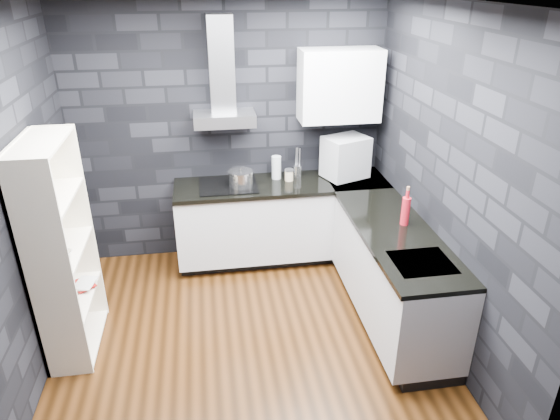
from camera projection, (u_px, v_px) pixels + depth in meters
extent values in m
plane|color=#41220C|center=(248.00, 339.00, 4.31)|extent=(3.20, 3.20, 0.00)
plane|color=white|center=(236.00, 2.00, 3.14)|extent=(3.20, 3.20, 0.00)
cube|color=black|center=(229.00, 133.00, 5.17)|extent=(3.20, 0.05, 2.70)
cube|color=black|center=(275.00, 341.00, 2.28)|extent=(3.20, 0.05, 2.70)
cube|color=black|center=(12.00, 211.00, 3.50)|extent=(0.05, 3.20, 2.70)
cube|color=black|center=(447.00, 184.00, 3.95)|extent=(0.05, 3.20, 2.70)
cube|color=black|center=(281.00, 252.00, 5.55)|extent=(2.18, 0.50, 0.10)
cube|color=black|center=(393.00, 312.00, 4.57)|extent=(0.50, 1.78, 0.10)
cube|color=silver|center=(282.00, 219.00, 5.33)|extent=(2.20, 0.60, 0.76)
cube|color=silver|center=(393.00, 273.00, 4.37)|extent=(0.60, 1.80, 0.76)
cube|color=black|center=(282.00, 185.00, 5.15)|extent=(2.20, 0.62, 0.04)
cube|color=black|center=(396.00, 233.00, 4.20)|extent=(0.62, 1.80, 0.04)
cube|color=black|center=(356.00, 180.00, 5.27)|extent=(0.62, 0.62, 0.04)
cube|color=#B2B1B6|center=(224.00, 119.00, 4.90)|extent=(0.60, 0.34, 0.12)
cube|color=#B2B1B6|center=(221.00, 64.00, 4.74)|extent=(0.24, 0.20, 0.90)
cube|color=white|center=(340.00, 85.00, 4.93)|extent=(0.80, 0.35, 0.70)
cube|color=black|center=(228.00, 185.00, 5.07)|extent=(0.58, 0.50, 0.01)
cube|color=#B2B1B6|center=(422.00, 263.00, 3.75)|extent=(0.44, 0.40, 0.01)
cylinder|color=silver|center=(241.00, 179.00, 5.02)|extent=(0.30, 0.30, 0.14)
cylinder|color=silver|center=(276.00, 167.00, 5.20)|extent=(0.13, 0.13, 0.24)
cylinder|color=#CDB68E|center=(289.00, 176.00, 5.18)|extent=(0.11, 0.11, 0.11)
cylinder|color=silver|center=(297.00, 171.00, 5.28)|extent=(0.13, 0.13, 0.12)
cube|color=#A8A9AE|center=(345.00, 157.00, 5.19)|extent=(0.52, 0.46, 0.43)
cylinder|color=red|center=(406.00, 211.00, 4.25)|extent=(0.08, 0.08, 0.25)
cube|color=white|center=(61.00, 251.00, 3.89)|extent=(0.53, 0.86, 1.80)
imported|color=silver|center=(56.00, 257.00, 3.74)|extent=(0.28, 0.28, 0.05)
imported|color=maroon|center=(72.00, 279.00, 4.13)|extent=(0.14, 0.11, 0.21)
imported|color=#B2B2B2|center=(74.00, 273.00, 4.17)|extent=(0.15, 0.05, 0.21)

